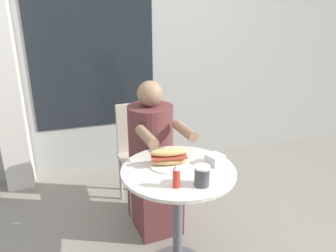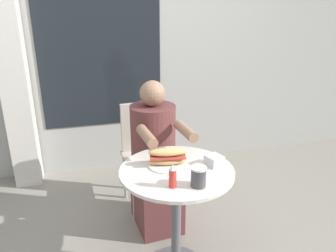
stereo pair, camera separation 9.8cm
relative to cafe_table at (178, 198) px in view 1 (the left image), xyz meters
The scene contains 9 objects.
storefront_wall 1.86m from the cafe_table, 90.13° to the left, with size 8.00×0.09×2.80m.
lattice_pillar 1.93m from the cafe_table, 125.62° to the left, with size 0.23×0.23×2.40m.
cafe_table is the anchor object (origin of this frame).
diner_chair 0.86m from the cafe_table, 91.52° to the left, with size 0.41×0.41×0.87m.
seated_diner 0.52m from the cafe_table, 91.42° to the left, with size 0.37×0.61×1.14m.
sandwich_on_plate 0.26m from the cafe_table, 121.51° to the left, with size 0.24×0.23×0.11m.
drink_cup 0.33m from the cafe_table, 75.09° to the right, with size 0.08×0.08×0.11m.
napkin_box 0.32m from the cafe_table, ahead, with size 0.11×0.11×0.06m.
condiment_bottle 0.33m from the cafe_table, 112.98° to the right, with size 0.04×0.04×0.13m.
Camera 1 is at (-0.59, -1.60, 1.62)m, focal length 35.00 mm.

